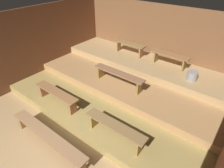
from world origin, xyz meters
The scene contains 13 objects.
ground centered at (0.00, 2.70, -0.04)m, with size 6.63×6.20×0.08m, color tan.
wall_back centered at (0.00, 5.43, 1.19)m, with size 6.63×0.06×2.39m, color brown.
wall_left centered at (-2.95, 2.70, 1.19)m, with size 0.06×6.20×2.39m, color brown.
platform_lower centered at (0.00, 3.36, 0.11)m, with size 5.83×4.09×0.22m, color #A0874A.
platform_middle centered at (0.00, 4.01, 0.33)m, with size 5.83×2.78×0.22m, color #B08250.
platform_upper centered at (0.00, 4.67, 0.56)m, with size 5.83×1.47×0.22m, color tan.
bench_floor_center centered at (-0.13, 0.75, 0.34)m, with size 2.28×0.27×0.41m.
bench_lower_left centered at (-0.98, 1.70, 0.55)m, with size 1.48×0.27×0.41m.
bench_lower_right centered at (0.98, 1.70, 0.55)m, with size 1.48×0.27×0.41m.
bench_middle_center centered at (-0.05, 3.21, 0.77)m, with size 1.64×0.27×0.41m.
bench_upper_left centered at (-0.76, 4.82, 0.98)m, with size 1.20×0.27×0.41m.
bench_upper_right centered at (0.76, 4.82, 0.98)m, with size 1.20×0.27×0.41m.
pail_upper centered at (1.63, 4.45, 0.80)m, with size 0.29×0.29×0.26m, color gray.
Camera 1 is at (2.72, -0.61, 3.56)m, focal length 30.56 mm.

